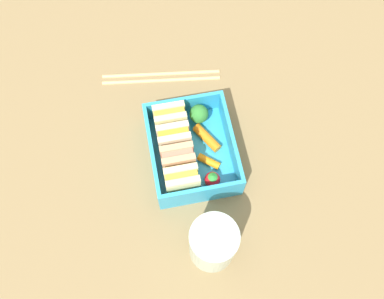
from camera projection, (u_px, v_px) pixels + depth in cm
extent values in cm
cube|color=olive|center=(192.00, 158.00, 71.16)|extent=(120.00, 120.00, 2.00)
cube|color=#2C99C8|center=(192.00, 155.00, 69.69)|extent=(15.96, 13.14, 1.20)
cube|color=#2C99C8|center=(153.00, 155.00, 66.59)|extent=(15.96, 0.60, 4.53)
cube|color=#2C99C8|center=(231.00, 141.00, 67.53)|extent=(15.96, 0.60, 4.53)
cube|color=#2C99C8|center=(202.00, 194.00, 64.08)|extent=(0.60, 11.94, 4.53)
cube|color=#2C99C8|center=(183.00, 105.00, 70.04)|extent=(0.60, 11.94, 4.53)
cube|color=beige|center=(183.00, 187.00, 63.94)|extent=(1.00, 5.11, 5.59)
cube|color=yellow|center=(182.00, 181.00, 64.32)|extent=(1.00, 4.70, 5.14)
cube|color=beige|center=(181.00, 175.00, 64.71)|extent=(1.00, 5.11, 5.59)
cube|color=tan|center=(179.00, 165.00, 65.31)|extent=(1.00, 5.11, 5.59)
cube|color=#D87259|center=(178.00, 159.00, 65.70)|extent=(1.00, 4.70, 5.14)
cube|color=tan|center=(177.00, 154.00, 66.08)|extent=(1.00, 5.11, 5.59)
cube|color=beige|center=(175.00, 145.00, 66.68)|extent=(1.00, 5.11, 5.59)
cube|color=orange|center=(174.00, 139.00, 67.07)|extent=(1.00, 4.70, 5.14)
cube|color=beige|center=(173.00, 133.00, 67.45)|extent=(1.00, 5.11, 5.59)
cube|color=beige|center=(171.00, 125.00, 68.05)|extent=(1.00, 5.11, 5.59)
cube|color=yellow|center=(170.00, 119.00, 68.44)|extent=(1.00, 4.70, 5.14)
cube|color=beige|center=(169.00, 114.00, 68.83)|extent=(1.00, 5.11, 5.59)
sphere|color=red|center=(212.00, 180.00, 66.03)|extent=(2.49, 2.49, 2.49)
cone|color=green|center=(213.00, 176.00, 64.62)|extent=(1.49, 1.49, 0.60)
cylinder|color=orange|center=(209.00, 161.00, 67.94)|extent=(3.26, 3.63, 1.18)
cylinder|color=orange|center=(207.00, 138.00, 69.37)|extent=(5.37, 4.03, 1.54)
cylinder|color=#8DCF60|center=(199.00, 119.00, 70.78)|extent=(1.04, 1.04, 1.45)
sphere|color=#307C32|center=(199.00, 114.00, 69.12)|extent=(3.09, 3.09, 3.09)
cylinder|color=tan|center=(161.00, 79.00, 75.66)|extent=(3.54, 20.82, 0.70)
cylinder|color=tan|center=(161.00, 73.00, 76.19)|extent=(3.54, 20.82, 0.70)
cylinder|color=silver|center=(214.00, 243.00, 59.84)|extent=(6.75, 6.75, 9.56)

